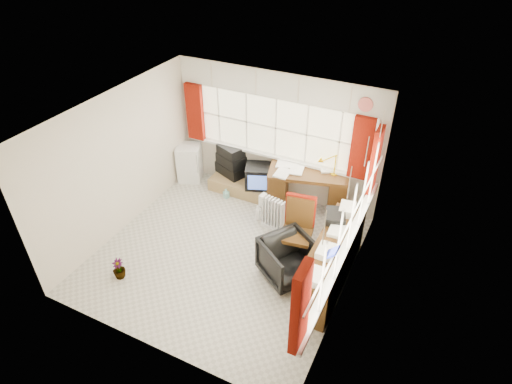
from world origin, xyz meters
TOP-DOWN VIEW (x-y plane):
  - ground at (0.00, 0.00)m, footprint 4.00×4.00m
  - room_walls at (0.00, 0.00)m, footprint 4.00×4.00m
  - window_back at (0.00, 1.94)m, footprint 3.70×0.12m
  - window_right at (1.94, 0.00)m, footprint 0.12×3.70m
  - curtains at (0.92, 0.93)m, footprint 3.83×3.83m
  - overhead_cabinets at (0.98, 0.98)m, footprint 3.98×3.98m
  - desk at (0.76, 1.80)m, footprint 1.59×1.07m
  - desk_lamp at (1.20, 1.87)m, footprint 0.16×0.13m
  - task_chair at (1.08, 0.45)m, footprint 0.56×0.58m
  - office_chair at (1.12, -0.01)m, footprint 1.06×1.05m
  - radiator at (0.44, 0.95)m, footprint 0.46×0.25m
  - credenza at (1.73, 0.20)m, footprint 0.50×2.00m
  - file_tray at (1.58, 0.75)m, footprint 0.41×0.46m
  - tv_bench at (-0.55, 1.72)m, footprint 1.40×0.50m
  - crt_tv at (-0.23, 1.73)m, footprint 0.63×0.60m
  - hifi_stack at (-0.93, 1.90)m, footprint 0.71×0.59m
  - mini_fridge at (-1.80, 1.69)m, footprint 0.60×0.60m
  - spray_bottle_a at (0.08, 1.08)m, footprint 0.14×0.14m
  - spray_bottle_b at (-0.79, 1.41)m, footprint 0.12×0.12m
  - flower_vase at (-1.24, -1.20)m, footprint 0.21×0.21m

SIDE VIEW (x-z plane):
  - ground at x=0.00m, z-range 0.00..0.00m
  - spray_bottle_b at x=-0.79m, z-range 0.00..0.21m
  - tv_bench at x=-0.55m, z-range 0.00..0.25m
  - spray_bottle_a at x=0.08m, z-range 0.00..0.32m
  - flower_vase at x=-1.24m, z-range 0.00..0.35m
  - radiator at x=0.44m, z-range -0.06..0.59m
  - office_chair at x=1.12m, z-range 0.00..0.70m
  - mini_fridge at x=-1.80m, z-range 0.00..0.78m
  - credenza at x=1.73m, z-range -0.03..0.82m
  - desk at x=0.76m, z-range 0.03..0.90m
  - crt_tv at x=-0.23m, z-range 0.25..0.70m
  - hifi_stack at x=-0.93m, z-range 0.23..0.87m
  - task_chair at x=1.08m, z-range 0.04..1.21m
  - file_tray at x=1.58m, z-range 0.75..0.88m
  - window_back at x=0.00m, z-range -0.85..2.75m
  - window_right at x=1.94m, z-range -0.85..2.75m
  - desk_lamp at x=1.20m, z-range 0.92..1.35m
  - curtains at x=0.92m, z-range 0.88..2.03m
  - room_walls at x=0.00m, z-range -0.50..3.50m
  - overhead_cabinets at x=0.98m, z-range 2.01..2.49m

